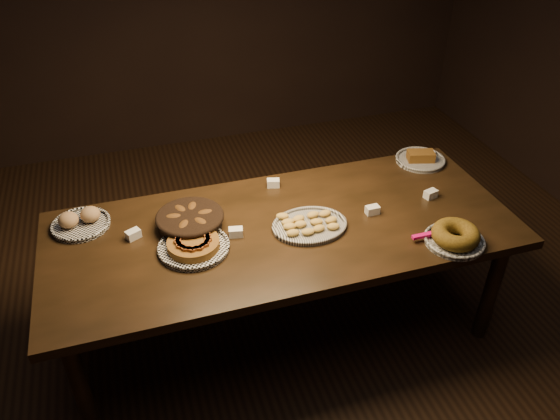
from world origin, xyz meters
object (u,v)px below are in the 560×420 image
object	(u,v)px
madeleine_platter	(309,225)
apple_tart_plate	(194,245)
buffet_table	(283,238)
bundt_cake_plate	(455,237)

from	to	relation	value
madeleine_platter	apple_tart_plate	bearing A→B (deg)	155.21
buffet_table	madeleine_platter	xyz separation A→B (m)	(0.12, -0.05, 0.09)
apple_tart_plate	bundt_cake_plate	bearing A→B (deg)	-24.68
apple_tart_plate	madeleine_platter	bearing A→B (deg)	-9.79
apple_tart_plate	bundt_cake_plate	distance (m)	1.27
apple_tart_plate	bundt_cake_plate	size ratio (longest dim) A/B	1.05
bundt_cake_plate	apple_tart_plate	bearing A→B (deg)	168.51
buffet_table	madeleine_platter	world-z (taller)	madeleine_platter
apple_tart_plate	madeleine_platter	xyz separation A→B (m)	(0.59, -0.00, -0.01)
buffet_table	apple_tart_plate	world-z (taller)	apple_tart_plate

